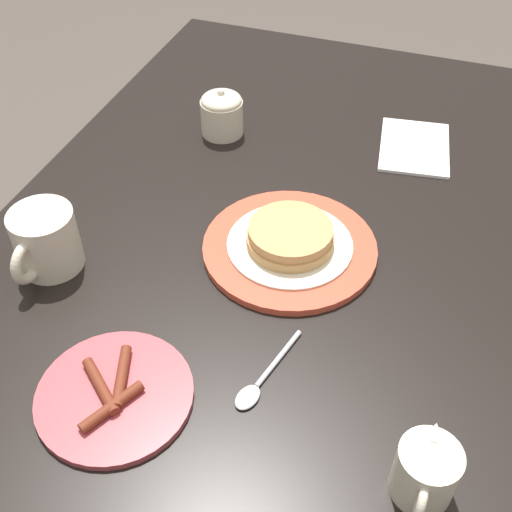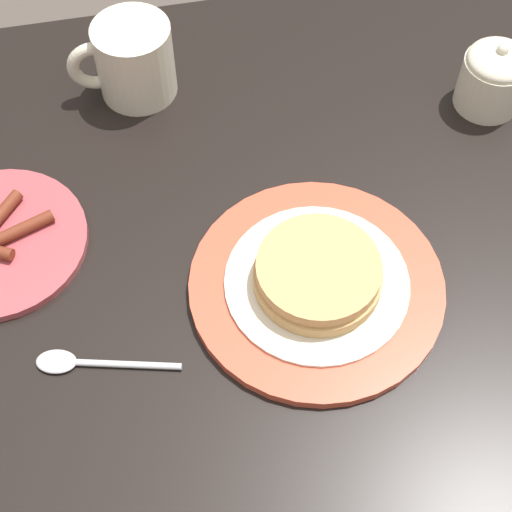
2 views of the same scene
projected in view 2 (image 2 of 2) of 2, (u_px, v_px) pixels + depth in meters
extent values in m
plane|color=#51473F|center=(282.00, 485.00, 1.48)|extent=(8.00, 8.00, 0.00)
cube|color=black|center=(301.00, 282.00, 0.86)|extent=(1.47, 0.92, 0.03)
cylinder|color=#DB5138|center=(316.00, 286.00, 0.83)|extent=(0.27, 0.27, 0.01)
cylinder|color=beige|center=(317.00, 282.00, 0.82)|extent=(0.19, 0.19, 0.00)
cylinder|color=tan|center=(318.00, 277.00, 0.81)|extent=(0.13, 0.13, 0.02)
cylinder|color=tan|center=(319.00, 269.00, 0.80)|extent=(0.13, 0.13, 0.02)
cylinder|color=maroon|center=(15.00, 233.00, 0.85)|extent=(0.09, 0.04, 0.01)
cylinder|color=beige|center=(135.00, 60.00, 0.95)|extent=(0.10, 0.10, 0.10)
torus|color=beige|center=(96.00, 66.00, 0.95)|extent=(0.07, 0.02, 0.07)
cylinder|color=brown|center=(131.00, 34.00, 0.92)|extent=(0.08, 0.08, 0.00)
cylinder|color=beige|center=(491.00, 83.00, 0.95)|extent=(0.08, 0.08, 0.07)
ellipsoid|color=beige|center=(499.00, 60.00, 0.92)|extent=(0.08, 0.08, 0.03)
sphere|color=beige|center=(503.00, 50.00, 0.91)|extent=(0.01, 0.01, 0.01)
cylinder|color=silver|center=(129.00, 365.00, 0.78)|extent=(0.10, 0.03, 0.01)
ellipsoid|color=silver|center=(56.00, 362.00, 0.78)|extent=(0.05, 0.04, 0.01)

